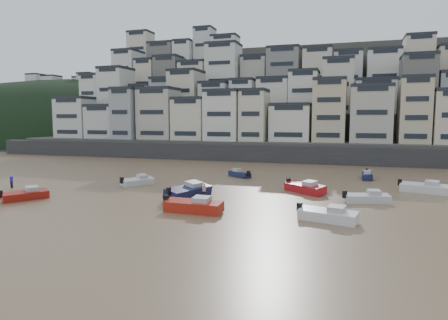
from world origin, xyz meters
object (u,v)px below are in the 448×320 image
(boat_c, at_px, (188,190))
(person_pink, at_px, (204,191))
(person_blue, at_px, (11,181))
(boat_a, at_px, (193,204))
(boat_e, at_px, (305,186))
(boat_j, at_px, (25,194))
(boat_g, at_px, (424,186))
(boat_d, at_px, (367,196))
(boat_b, at_px, (328,213))
(boat_f, at_px, (138,180))
(boat_h, at_px, (240,173))
(boat_i, at_px, (367,174))

(boat_c, distance_m, person_pink, 1.84)
(person_blue, bearing_deg, boat_a, -11.20)
(boat_e, xyz_separation_m, boat_j, (-29.51, -13.81, -0.11))
(boat_a, xyz_separation_m, boat_g, (23.23, 18.04, -0.05))
(boat_j, height_order, person_pink, person_pink)
(boat_d, distance_m, boat_g, 10.69)
(boat_b, xyz_separation_m, boat_f, (-25.89, 11.98, -0.08))
(boat_g, bearing_deg, boat_j, -140.66)
(boat_f, xyz_separation_m, person_pink, (11.81, -5.62, 0.18))
(boat_c, height_order, boat_e, boat_c)
(boat_a, xyz_separation_m, boat_e, (9.22, 13.61, -0.03))
(person_pink, bearing_deg, boat_e, 33.01)
(boat_d, xyz_separation_m, boat_h, (-18.30, 14.13, -0.08))
(boat_a, xyz_separation_m, person_pink, (-1.39, 6.72, 0.01))
(boat_h, relative_size, person_blue, 2.64)
(boat_a, height_order, boat_g, boat_a)
(boat_c, bearing_deg, boat_h, 14.66)
(boat_c, bearing_deg, boat_f, 77.86)
(boat_i, height_order, person_pink, person_pink)
(boat_g, xyz_separation_m, boat_i, (-6.28, 9.95, -0.13))
(boat_j, distance_m, person_blue, 9.72)
(boat_i, bearing_deg, boat_h, -77.67)
(boat_e, distance_m, boat_j, 32.58)
(boat_h, relative_size, boat_j, 0.87)
(boat_a, height_order, boat_d, boat_a)
(boat_a, bearing_deg, boat_b, 3.53)
(boat_d, bearing_deg, boat_f, 159.89)
(boat_e, distance_m, person_pink, 12.65)
(boat_g, relative_size, boat_i, 1.19)
(boat_b, bearing_deg, boat_d, 83.62)
(boat_b, relative_size, boat_c, 0.82)
(boat_a, xyz_separation_m, person_blue, (-28.12, 5.57, 0.01))
(boat_g, bearing_deg, boat_i, 138.87)
(boat_f, relative_size, person_blue, 2.90)
(boat_h, distance_m, boat_j, 30.35)
(boat_h, xyz_separation_m, person_pink, (0.58, -17.29, 0.24))
(boat_e, relative_size, person_blue, 3.51)
(boat_d, xyz_separation_m, person_blue, (-44.45, -4.30, 0.17))
(boat_g, distance_m, boat_j, 47.19)
(boat_f, height_order, boat_g, boat_g)
(boat_b, height_order, boat_c, boat_c)
(person_blue, bearing_deg, boat_j, -36.36)
(boat_i, bearing_deg, person_pink, -40.34)
(boat_e, height_order, person_blue, person_blue)
(boat_e, bearing_deg, boat_b, -37.01)
(boat_h, xyz_separation_m, person_blue, (-26.15, -18.44, 0.24))
(boat_c, xyz_separation_m, person_pink, (1.81, 0.34, -0.07))
(boat_d, bearing_deg, boat_a, -164.19)
(boat_a, bearing_deg, boat_c, 118.54)
(boat_b, bearing_deg, boat_j, -164.44)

